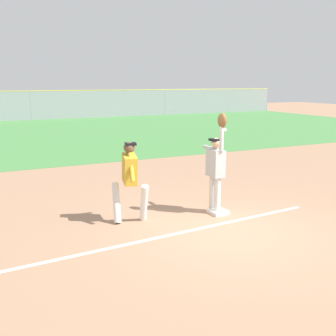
{
  "coord_description": "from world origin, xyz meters",
  "views": [
    {
      "loc": [
        -4.45,
        -6.36,
        2.94
      ],
      "look_at": [
        -0.55,
        1.6,
        1.05
      ],
      "focal_mm": 43.63,
      "sensor_mm": 36.0,
      "label": 1
    }
  ],
  "objects_px": {
    "fielder": "(216,165)",
    "parked_car_white": "(48,109)",
    "baseball": "(225,130)",
    "parked_car_black": "(114,107)",
    "first_base": "(218,212)",
    "runner": "(130,176)"
  },
  "relations": [
    {
      "from": "first_base",
      "to": "runner",
      "type": "distance_m",
      "value": 2.23
    },
    {
      "from": "fielder",
      "to": "parked_car_black",
      "type": "distance_m",
      "value": 29.46
    },
    {
      "from": "fielder",
      "to": "baseball",
      "type": "height_order",
      "value": "fielder"
    },
    {
      "from": "first_base",
      "to": "fielder",
      "type": "distance_m",
      "value": 1.08
    },
    {
      "from": "fielder",
      "to": "baseball",
      "type": "xyz_separation_m",
      "value": [
        0.08,
        -0.18,
        0.79
      ]
    },
    {
      "from": "parked_car_black",
      "to": "parked_car_white",
      "type": "bearing_deg",
      "value": -178.19
    },
    {
      "from": "fielder",
      "to": "parked_car_black",
      "type": "relative_size",
      "value": 0.5
    },
    {
      "from": "baseball",
      "to": "parked_car_white",
      "type": "bearing_deg",
      "value": 87.61
    },
    {
      "from": "first_base",
      "to": "baseball",
      "type": "bearing_deg",
      "value": -61.3
    },
    {
      "from": "baseball",
      "to": "parked_car_black",
      "type": "relative_size",
      "value": 0.02
    },
    {
      "from": "fielder",
      "to": "baseball",
      "type": "bearing_deg",
      "value": 115.9
    },
    {
      "from": "first_base",
      "to": "parked_car_black",
      "type": "distance_m",
      "value": 29.54
    },
    {
      "from": "runner",
      "to": "baseball",
      "type": "relative_size",
      "value": 23.24
    },
    {
      "from": "parked_car_white",
      "to": "fielder",
      "type": "bearing_deg",
      "value": -96.83
    },
    {
      "from": "runner",
      "to": "parked_car_white",
      "type": "xyz_separation_m",
      "value": [
        3.21,
        27.67,
        -0.32
      ]
    },
    {
      "from": "runner",
      "to": "fielder",
      "type": "bearing_deg",
      "value": 3.82
    },
    {
      "from": "fielder",
      "to": "parked_car_white",
      "type": "xyz_separation_m",
      "value": [
        1.26,
        27.94,
        -0.45
      ]
    },
    {
      "from": "runner",
      "to": "parked_car_black",
      "type": "relative_size",
      "value": 0.38
    },
    {
      "from": "fielder",
      "to": "parked_car_white",
      "type": "distance_m",
      "value": 27.97
    },
    {
      "from": "parked_car_black",
      "to": "baseball",
      "type": "bearing_deg",
      "value": -108.01
    },
    {
      "from": "fielder",
      "to": "parked_car_black",
      "type": "xyz_separation_m",
      "value": [
        7.24,
        28.55,
        -0.45
      ]
    },
    {
      "from": "runner",
      "to": "baseball",
      "type": "xyz_separation_m",
      "value": [
        2.04,
        -0.45,
        0.91
      ]
    }
  ]
}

